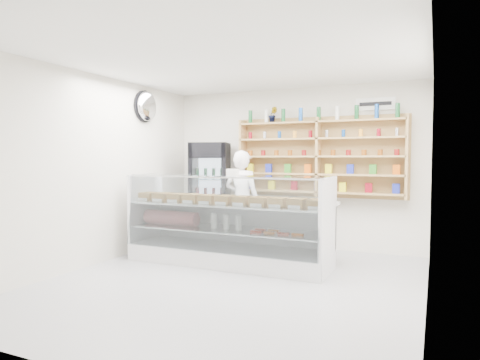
% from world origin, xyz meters
% --- Properties ---
extents(room, '(5.00, 5.00, 5.00)m').
position_xyz_m(room, '(0.00, 0.00, 1.40)').
color(room, '#9D9DA1').
rests_on(room, ground).
extents(display_counter, '(3.03, 0.91, 1.32)m').
position_xyz_m(display_counter, '(-0.48, 0.88, 0.36)').
color(display_counter, white).
rests_on(display_counter, floor).
extents(shop_worker, '(0.64, 0.43, 1.70)m').
position_xyz_m(shop_worker, '(-0.67, 1.80, 0.85)').
color(shop_worker, white).
rests_on(shop_worker, floor).
extents(drinks_cooler, '(0.83, 0.82, 1.85)m').
position_xyz_m(drinks_cooler, '(-1.40, 1.99, 0.93)').
color(drinks_cooler, black).
rests_on(drinks_cooler, floor).
extents(wall_shelving, '(2.84, 0.28, 1.33)m').
position_xyz_m(wall_shelving, '(0.50, 2.34, 1.59)').
color(wall_shelving, tan).
rests_on(wall_shelving, back_wall).
extents(potted_plant, '(0.19, 0.18, 0.28)m').
position_xyz_m(potted_plant, '(-0.32, 2.34, 2.33)').
color(potted_plant, '#1E6626').
rests_on(potted_plant, wall_shelving).
extents(security_mirror, '(0.15, 0.50, 0.50)m').
position_xyz_m(security_mirror, '(-2.17, 1.20, 2.45)').
color(security_mirror, silver).
rests_on(security_mirror, left_wall).
extents(wall_sign, '(0.62, 0.03, 0.20)m').
position_xyz_m(wall_sign, '(1.40, 2.47, 2.45)').
color(wall_sign, white).
rests_on(wall_sign, back_wall).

